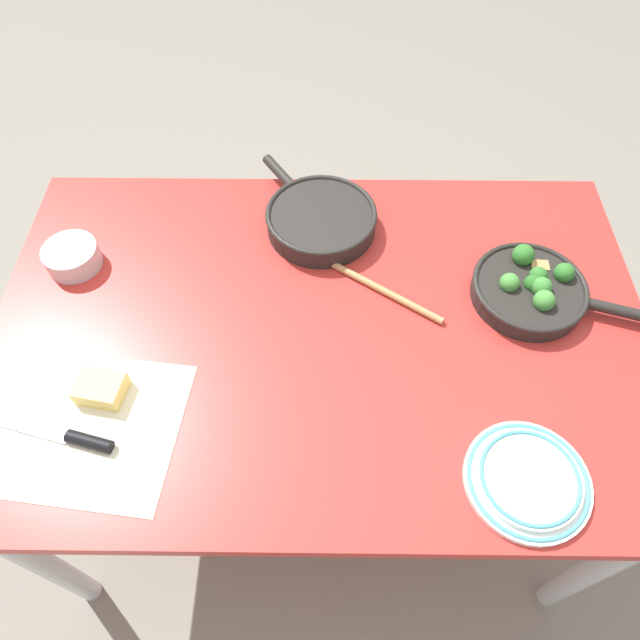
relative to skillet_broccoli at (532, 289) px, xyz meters
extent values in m
plane|color=slate|center=(0.44, 0.08, -0.75)|extent=(14.00, 14.00, 0.00)
cube|color=#B72D28|center=(0.44, 0.08, -0.04)|extent=(1.34, 0.88, 0.03)
cylinder|color=#BCBCC1|center=(-0.17, -0.30, -0.40)|extent=(0.05, 0.05, 0.69)
cylinder|color=#BCBCC1|center=(1.05, -0.30, -0.40)|extent=(0.05, 0.05, 0.69)
cylinder|color=#BCBCC1|center=(-0.17, 0.46, -0.40)|extent=(0.05, 0.05, 0.69)
cylinder|color=#BCBCC1|center=(1.05, 0.46, -0.40)|extent=(0.05, 0.05, 0.69)
cylinder|color=black|center=(0.01, 0.00, -0.01)|extent=(0.23, 0.23, 0.04)
torus|color=black|center=(0.01, 0.00, 0.01)|extent=(0.24, 0.24, 0.01)
cylinder|color=black|center=(-0.17, 0.06, 0.00)|extent=(0.14, 0.07, 0.02)
cylinder|color=#357027|center=(-0.01, 0.05, -0.01)|extent=(0.02, 0.02, 0.02)
sphere|color=#428438|center=(-0.01, 0.05, 0.02)|extent=(0.04, 0.04, 0.04)
cylinder|color=#205218|center=(0.00, 0.00, -0.01)|extent=(0.01, 0.01, 0.02)
sphere|color=#286023|center=(0.00, 0.00, 0.02)|extent=(0.04, 0.04, 0.04)
cylinder|color=#245B1C|center=(-0.01, -0.02, -0.01)|extent=(0.01, 0.01, 0.02)
sphere|color=#2D6B28|center=(-0.01, -0.02, 0.02)|extent=(0.04, 0.04, 0.04)
cylinder|color=#357027|center=(0.05, 0.00, -0.01)|extent=(0.01, 0.01, 0.02)
sphere|color=#428438|center=(0.05, 0.00, 0.02)|extent=(0.04, 0.04, 0.04)
cylinder|color=#2C6823|center=(-0.01, 0.01, -0.01)|extent=(0.01, 0.01, 0.02)
sphere|color=#387A33|center=(-0.01, 0.01, 0.02)|extent=(0.04, 0.04, 0.04)
cylinder|color=#245B1C|center=(0.01, -0.07, 0.00)|extent=(0.02, 0.02, 0.03)
sphere|color=#2D6B28|center=(0.01, -0.07, 0.02)|extent=(0.05, 0.05, 0.05)
cylinder|color=#245B1C|center=(-0.07, -0.03, -0.01)|extent=(0.01, 0.01, 0.02)
sphere|color=#2D6B28|center=(-0.07, -0.03, 0.02)|extent=(0.04, 0.04, 0.04)
cylinder|color=#205218|center=(0.00, 0.00, -0.01)|extent=(0.01, 0.01, 0.02)
sphere|color=#286023|center=(0.00, 0.00, 0.01)|extent=(0.03, 0.03, 0.03)
cube|color=#AD7F4C|center=(-0.06, -0.01, 0.00)|extent=(0.04, 0.04, 0.03)
cube|color=#AD7F4C|center=(-0.02, -0.05, 0.00)|extent=(0.04, 0.03, 0.03)
cube|color=olive|center=(0.05, -0.01, 0.00)|extent=(0.04, 0.04, 0.03)
cylinder|color=black|center=(0.44, -0.19, 0.00)|extent=(0.25, 0.25, 0.05)
torus|color=black|center=(0.44, -0.19, 0.02)|extent=(0.25, 0.25, 0.01)
cylinder|color=black|center=(0.54, -0.34, 0.01)|extent=(0.08, 0.11, 0.02)
cylinder|color=#DBC156|center=(0.44, -0.19, -0.01)|extent=(0.20, 0.20, 0.02)
cylinder|color=#A87A4C|center=(0.33, -0.02, -0.02)|extent=(0.28, 0.20, 0.02)
ellipsoid|color=#A87A4C|center=(0.48, -0.13, -0.02)|extent=(0.08, 0.07, 0.02)
cube|color=beige|center=(0.88, 0.30, -0.03)|extent=(0.41, 0.33, 0.00)
cube|color=silver|center=(0.98, 0.30, -0.02)|extent=(0.19, 0.08, 0.01)
cylinder|color=black|center=(0.84, 0.34, -0.02)|extent=(0.09, 0.04, 0.02)
cube|color=#EACC66|center=(0.84, 0.24, -0.01)|extent=(0.09, 0.08, 0.04)
cylinder|color=white|center=(0.08, 0.40, -0.02)|extent=(0.22, 0.22, 0.01)
torus|color=#4C9EB7|center=(0.08, 0.40, -0.02)|extent=(0.21, 0.21, 0.01)
cylinder|color=white|center=(0.08, 0.40, -0.01)|extent=(0.18, 0.18, 0.01)
torus|color=#4C9EB7|center=(0.08, 0.40, 0.00)|extent=(0.17, 0.17, 0.01)
cylinder|color=#B7B7BC|center=(0.98, -0.08, 0.00)|extent=(0.12, 0.12, 0.05)
camera|label=1|loc=(0.43, 0.73, 0.93)|focal=32.00mm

